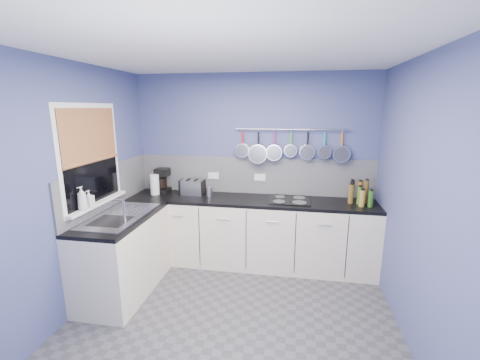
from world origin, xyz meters
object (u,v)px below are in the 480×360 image
(paper_towel, at_px, (155,185))
(hob, at_px, (289,200))
(toaster, at_px, (192,187))
(soap_bottle_b, at_px, (89,199))
(soap_bottle_a, at_px, (82,198))
(canister, at_px, (209,192))
(coffee_maker, at_px, (162,181))

(paper_towel, height_order, hob, paper_towel)
(toaster, relative_size, hob, 0.60)
(soap_bottle_b, xyz_separation_m, hob, (2.04, 1.09, -0.23))
(soap_bottle_a, relative_size, canister, 1.97)
(soap_bottle_b, xyz_separation_m, canister, (0.98, 1.11, -0.18))
(paper_towel, xyz_separation_m, toaster, (0.50, 0.09, -0.04))
(soap_bottle_b, xyz_separation_m, coffee_maker, (0.29, 1.18, -0.07))
(coffee_maker, bearing_deg, toaster, -4.04)
(soap_bottle_a, distance_m, toaster, 1.47)
(soap_bottle_a, xyz_separation_m, canister, (0.98, 1.22, -0.21))
(soap_bottle_a, bearing_deg, canister, 51.16)
(soap_bottle_b, bearing_deg, toaster, 57.78)
(soap_bottle_a, relative_size, hob, 0.46)
(paper_towel, distance_m, hob, 1.82)
(paper_towel, height_order, toaster, paper_towel)
(canister, bearing_deg, hob, -1.25)
(paper_towel, xyz_separation_m, canister, (0.75, 0.04, -0.08))
(soap_bottle_b, height_order, canister, soap_bottle_b)
(soap_bottle_a, relative_size, toaster, 0.77)
(soap_bottle_a, distance_m, soap_bottle_b, 0.11)
(toaster, distance_m, hob, 1.31)
(paper_towel, bearing_deg, soap_bottle_b, -102.04)
(paper_towel, height_order, canister, paper_towel)
(soap_bottle_a, xyz_separation_m, hob, (2.04, 1.19, -0.26))
(canister, distance_m, hob, 1.06)
(toaster, bearing_deg, coffee_maker, -177.76)
(soap_bottle_b, bearing_deg, paper_towel, 77.96)
(soap_bottle_a, bearing_deg, coffee_maker, 77.23)
(hob, bearing_deg, canister, 178.75)
(paper_towel, bearing_deg, hob, 0.51)
(paper_towel, bearing_deg, canister, 2.99)
(paper_towel, distance_m, canister, 0.76)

